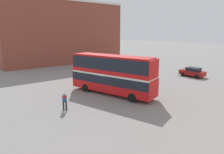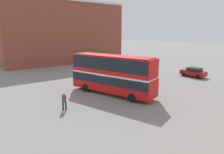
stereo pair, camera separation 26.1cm
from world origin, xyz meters
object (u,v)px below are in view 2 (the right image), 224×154
(double_decker_bus, at_px, (112,72))
(pedestrian_foreground, at_px, (64,100))
(parked_car_kerb_near, at_px, (193,72))
(parked_car_kerb_far, at_px, (147,64))

(double_decker_bus, relative_size, pedestrian_foreground, 6.30)
(pedestrian_foreground, bearing_deg, parked_car_kerb_near, -49.44)
(pedestrian_foreground, relative_size, parked_car_kerb_near, 0.43)
(double_decker_bus, distance_m, pedestrian_foreground, 7.17)
(double_decker_bus, xyz_separation_m, pedestrian_foreground, (1.47, -6.83, -1.63))
(pedestrian_foreground, distance_m, parked_car_kerb_far, 26.46)
(double_decker_bus, distance_m, parked_car_kerb_far, 19.86)
(parked_car_kerb_near, xyz_separation_m, parked_car_kerb_far, (-10.73, 0.05, -0.02))
(pedestrian_foreground, xyz_separation_m, parked_car_kerb_near, (-1.02, 23.66, -0.28))
(pedestrian_foreground, height_order, parked_car_kerb_near, pedestrian_foreground)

